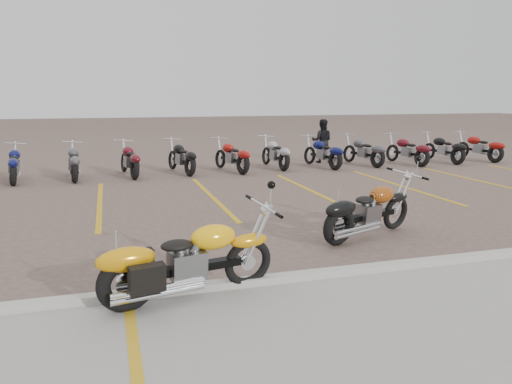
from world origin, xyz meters
TOP-DOWN VIEW (x-y plane):
  - ground at (0.00, 0.00)m, footprint 100.00×100.00m
  - concrete_apron at (0.00, -4.50)m, footprint 60.00×5.00m
  - curb at (0.00, -2.00)m, footprint 60.00×0.18m
  - parking_stripes at (0.00, 4.00)m, footprint 38.00×5.50m
  - yellow_cruiser at (-1.60, -2.18)m, footprint 2.27×0.61m
  - flame_cruiser at (1.89, -0.35)m, footprint 2.12×0.95m
  - person_b at (5.29, 9.20)m, footprint 0.97×0.88m
  - bg_bike_row at (0.62, 8.04)m, footprint 22.43×2.08m

SIDE VIEW (x-z plane):
  - ground at x=0.00m, z-range 0.00..0.00m
  - parking_stripes at x=0.00m, z-range 0.00..0.01m
  - concrete_apron at x=0.00m, z-range 0.00..0.01m
  - curb at x=0.00m, z-range 0.00..0.12m
  - flame_cruiser at x=1.89m, z-range 0.00..0.91m
  - yellow_cruiser at x=-1.60m, z-range 0.00..0.94m
  - bg_bike_row at x=0.62m, z-range 0.00..1.10m
  - person_b at x=5.29m, z-range 0.00..1.63m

